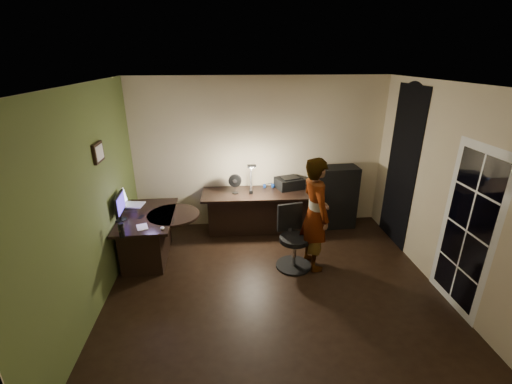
{
  "coord_description": "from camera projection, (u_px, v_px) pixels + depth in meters",
  "views": [
    {
      "loc": [
        -0.59,
        -3.93,
        2.99
      ],
      "look_at": [
        -0.15,
        1.05,
        1.0
      ],
      "focal_mm": 24.0,
      "sensor_mm": 36.0,
      "label": 1
    }
  ],
  "objects": [
    {
      "name": "floor",
      "position": [
        273.0,
        286.0,
        4.79
      ],
      "size": [
        4.5,
        4.0,
        0.01
      ],
      "primitive_type": "cube",
      "color": "black",
      "rests_on": "ground"
    },
    {
      "name": "ceiling",
      "position": [
        278.0,
        84.0,
        3.79
      ],
      "size": [
        4.5,
        4.0,
        0.01
      ],
      "primitive_type": "cube",
      "color": "silver",
      "rests_on": "floor"
    },
    {
      "name": "wall_back",
      "position": [
        260.0,
        154.0,
        6.14
      ],
      "size": [
        4.5,
        0.01,
        2.7
      ],
      "primitive_type": "cube",
      "color": "beige",
      "rests_on": "floor"
    },
    {
      "name": "wall_front",
      "position": [
        315.0,
        304.0,
        2.43
      ],
      "size": [
        4.5,
        0.01,
        2.7
      ],
      "primitive_type": "cube",
      "color": "beige",
      "rests_on": "floor"
    },
    {
      "name": "wall_left",
      "position": [
        89.0,
        203.0,
        4.1
      ],
      "size": [
        0.01,
        4.0,
        2.7
      ],
      "primitive_type": "cube",
      "color": "beige",
      "rests_on": "floor"
    },
    {
      "name": "wall_right",
      "position": [
        446.0,
        191.0,
        4.47
      ],
      "size": [
        0.01,
        4.0,
        2.7
      ],
      "primitive_type": "cube",
      "color": "beige",
      "rests_on": "floor"
    },
    {
      "name": "green_wall_overlay",
      "position": [
        91.0,
        203.0,
        4.1
      ],
      "size": [
        0.0,
        4.0,
        2.7
      ],
      "primitive_type": "cube",
      "color": "#4D5E2B",
      "rests_on": "floor"
    },
    {
      "name": "arched_doorway",
      "position": [
        402.0,
        168.0,
        5.56
      ],
      "size": [
        0.01,
        0.9,
        2.6
      ],
      "primitive_type": "cube",
      "color": "black",
      "rests_on": "floor"
    },
    {
      "name": "french_door",
      "position": [
        467.0,
        231.0,
        4.07
      ],
      "size": [
        0.02,
        0.92,
        2.1
      ],
      "primitive_type": "cube",
      "color": "white",
      "rests_on": "floor"
    },
    {
      "name": "framed_picture",
      "position": [
        98.0,
        153.0,
        4.34
      ],
      "size": [
        0.04,
        0.3,
        0.25
      ],
      "primitive_type": "cube",
      "color": "black",
      "rests_on": "wall_left"
    },
    {
      "name": "desk_left",
      "position": [
        150.0,
        236.0,
        5.33
      ],
      "size": [
        0.81,
        1.3,
        0.74
      ],
      "primitive_type": "cube",
      "rotation": [
        0.0,
        0.0,
        0.01
      ],
      "color": "black",
      "rests_on": "floor"
    },
    {
      "name": "desk_right",
      "position": [
        260.0,
        212.0,
        6.15
      ],
      "size": [
        2.04,
        0.76,
        0.76
      ],
      "primitive_type": "cube",
      "rotation": [
        0.0,
        0.0,
        -0.03
      ],
      "color": "black",
      "rests_on": "floor"
    },
    {
      "name": "cabinet",
      "position": [
        334.0,
        197.0,
        6.28
      ],
      "size": [
        0.79,
        0.42,
        1.15
      ],
      "primitive_type": "cube",
      "rotation": [
        0.0,
        0.0,
        0.05
      ],
      "color": "black",
      "rests_on": "floor"
    },
    {
      "name": "laptop_stand",
      "position": [
        131.0,
        208.0,
        5.33
      ],
      "size": [
        0.23,
        0.2,
        0.1
      ],
      "primitive_type": "cube",
      "rotation": [
        0.0,
        0.0,
        -0.0
      ],
      "color": "silver",
      "rests_on": "desk_left"
    },
    {
      "name": "laptop",
      "position": [
        132.0,
        198.0,
        5.27
      ],
      "size": [
        0.39,
        0.37,
        0.24
      ],
      "primitive_type": "cube",
      "rotation": [
        0.0,
        0.0,
        -0.15
      ],
      "color": "silver",
      "rests_on": "laptop_stand"
    },
    {
      "name": "monitor",
      "position": [
        119.0,
        211.0,
        4.99
      ],
      "size": [
        0.11,
        0.45,
        0.29
      ],
      "primitive_type": "cube",
      "rotation": [
        0.0,
        0.0,
        0.04
      ],
      "color": "black",
      "rests_on": "desk_left"
    },
    {
      "name": "mouse",
      "position": [
        162.0,
        228.0,
        4.77
      ],
      "size": [
        0.07,
        0.1,
        0.03
      ],
      "primitive_type": "ellipsoid",
      "rotation": [
        0.0,
        0.0,
        -0.17
      ],
      "color": "silver",
      "rests_on": "desk_left"
    },
    {
      "name": "phone",
      "position": [
        141.0,
        217.0,
        5.13
      ],
      "size": [
        0.08,
        0.13,
        0.01
      ],
      "primitive_type": "cube",
      "rotation": [
        0.0,
        0.0,
        -0.14
      ],
      "color": "black",
      "rests_on": "desk_left"
    },
    {
      "name": "pen",
      "position": [
        173.0,
        221.0,
        5.01
      ],
      "size": [
        0.01,
        0.15,
        0.01
      ],
      "primitive_type": "cube",
      "rotation": [
        0.0,
        0.0,
        0.0
      ],
      "color": "black",
      "rests_on": "desk_left"
    },
    {
      "name": "speaker",
      "position": [
        121.0,
        230.0,
        4.54
      ],
      "size": [
        0.1,
        0.1,
        0.2
      ],
      "primitive_type": "cylinder",
      "rotation": [
        0.0,
        0.0,
        0.3
      ],
      "color": "black",
      "rests_on": "desk_left"
    },
    {
      "name": "notepad",
      "position": [
        142.0,
        227.0,
        4.83
      ],
      "size": [
        0.2,
        0.24,
        0.01
      ],
      "primitive_type": "cube",
      "rotation": [
        0.0,
        0.0,
        0.34
      ],
      "color": "silver",
      "rests_on": "desk_left"
    },
    {
      "name": "desk_fan",
      "position": [
        235.0,
        184.0,
        5.91
      ],
      "size": [
        0.24,
        0.16,
        0.35
      ],
      "primitive_type": "cube",
      "rotation": [
        0.0,
        0.0,
        -0.18
      ],
      "color": "black",
      "rests_on": "desk_right"
    },
    {
      "name": "headphones",
      "position": [
        269.0,
        185.0,
        6.21
      ],
      "size": [
        0.2,
        0.14,
        0.09
      ],
      "primitive_type": "cube",
      "rotation": [
        0.0,
        0.0,
        0.34
      ],
      "color": "#143C99",
      "rests_on": "desk_right"
    },
    {
      "name": "printer",
      "position": [
        289.0,
        182.0,
        6.18
      ],
      "size": [
        0.55,
        0.48,
        0.21
      ],
      "primitive_type": "cube",
      "rotation": [
        0.0,
        0.0,
        0.29
      ],
      "color": "black",
      "rests_on": "desk_right"
    },
    {
      "name": "desk_lamp",
      "position": [
        251.0,
        177.0,
        5.84
      ],
      "size": [
        0.25,
        0.32,
        0.62
      ],
      "primitive_type": "cube",
      "rotation": [
        0.0,
        0.0,
        0.42
      ],
      "color": "black",
      "rests_on": "desk_right"
    },
    {
      "name": "office_chair",
      "position": [
        295.0,
        239.0,
        5.05
      ],
      "size": [
        0.63,
        0.63,
        0.95
      ],
      "primitive_type": "cube",
      "rotation": [
        0.0,
        0.0,
        0.2
      ],
      "color": "black",
      "rests_on": "floor"
    },
    {
      "name": "person",
      "position": [
        315.0,
        214.0,
        4.96
      ],
      "size": [
        0.52,
        0.68,
        1.71
      ],
      "primitive_type": "imported",
      "rotation": [
        0.0,
        0.0,
        1.77
      ],
      "color": "#D8A88C",
      "rests_on": "floor"
    }
  ]
}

